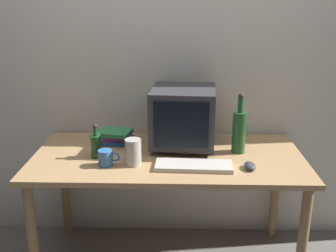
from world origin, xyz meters
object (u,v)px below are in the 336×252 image
object	(u,v)px
keyboard	(194,166)
mug	(106,158)
metal_canister	(133,152)
computer_mouse	(250,166)
bottle_tall	(239,131)
crt_monitor	(183,117)
book_stack	(115,137)
bottle_short	(96,145)

from	to	relation	value
keyboard	mug	xyz separation A→B (m)	(-0.48, 0.02, 0.03)
metal_canister	keyboard	bearing A→B (deg)	-5.51
computer_mouse	bottle_tall	bearing A→B (deg)	92.51
bottle_tall	metal_canister	distance (m)	0.64
computer_mouse	mug	world-z (taller)	mug
bottle_tall	crt_monitor	bearing A→B (deg)	165.32
computer_mouse	bottle_tall	size ratio (longest dim) A/B	0.28
book_stack	bottle_short	bearing A→B (deg)	-107.69
computer_mouse	bottle_tall	world-z (taller)	bottle_tall
book_stack	computer_mouse	bearing A→B (deg)	-25.52
crt_monitor	computer_mouse	distance (m)	0.52
crt_monitor	bottle_tall	distance (m)	0.35
mug	metal_canister	bearing A→B (deg)	5.26
bottle_short	metal_canister	bearing A→B (deg)	-24.94
crt_monitor	computer_mouse	bearing A→B (deg)	-42.51
keyboard	bottle_short	xyz separation A→B (m)	(-0.56, 0.14, 0.06)
computer_mouse	mug	distance (m)	0.79
book_stack	mug	xyz separation A→B (m)	(0.00, -0.35, 0.00)
bottle_tall	bottle_short	distance (m)	0.84
bottle_short	mug	distance (m)	0.14
mug	crt_monitor	bearing A→B (deg)	35.64
computer_mouse	bottle_short	bearing A→B (deg)	165.72
bottle_tall	computer_mouse	bearing A→B (deg)	-82.71
bottle_short	bottle_tall	bearing A→B (deg)	6.86
book_stack	mug	size ratio (longest dim) A/B	2.01
book_stack	metal_canister	bearing A→B (deg)	-65.78
crt_monitor	keyboard	bearing A→B (deg)	-79.95
book_stack	mug	distance (m)	0.35
bottle_short	metal_canister	xyz separation A→B (m)	(0.23, -0.11, 0.00)
crt_monitor	bottle_short	size ratio (longest dim) A/B	2.07
bottle_tall	keyboard	bearing A→B (deg)	-138.92
bottle_short	keyboard	bearing A→B (deg)	-13.78
keyboard	bottle_tall	size ratio (longest dim) A/B	1.16
keyboard	bottle_tall	xyz separation A→B (m)	(0.27, 0.24, 0.13)
keyboard	computer_mouse	xyz separation A→B (m)	(0.30, -0.01, 0.01)
metal_canister	crt_monitor	bearing A→B (deg)	46.51
computer_mouse	bottle_short	xyz separation A→B (m)	(-0.86, 0.14, 0.06)
keyboard	metal_canister	xyz separation A→B (m)	(-0.33, 0.03, 0.06)
keyboard	bottle_tall	bearing A→B (deg)	43.16
book_stack	metal_canister	xyz separation A→B (m)	(0.15, -0.34, 0.03)
bottle_tall	metal_canister	world-z (taller)	bottle_tall
crt_monitor	mug	size ratio (longest dim) A/B	3.44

